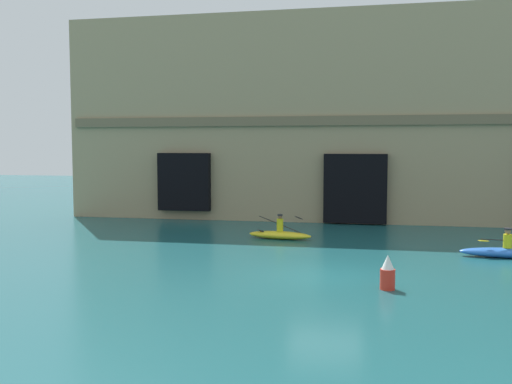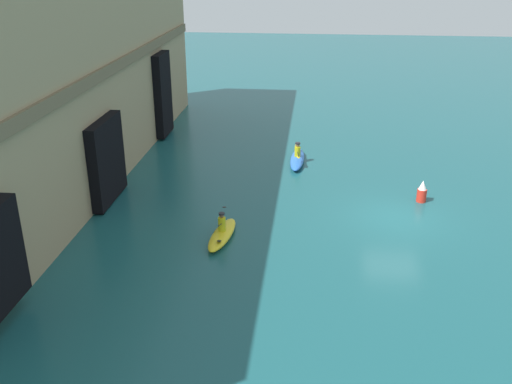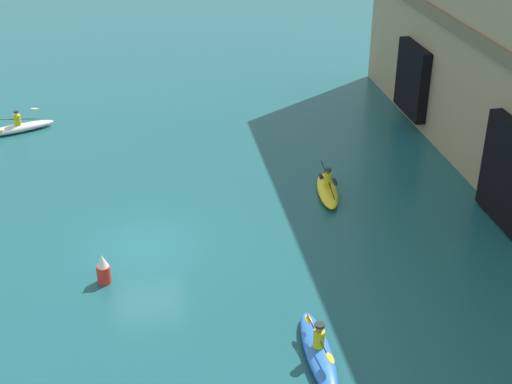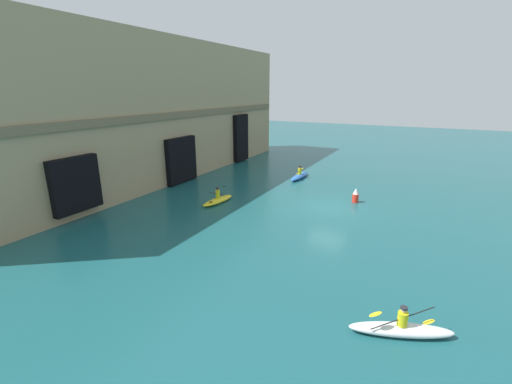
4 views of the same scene
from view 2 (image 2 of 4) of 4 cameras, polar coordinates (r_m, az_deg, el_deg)
name	(u,v)px [view 2 (image 2 of 4)]	position (r m, az deg, el deg)	size (l,w,h in m)	color
ground_plane	(396,218)	(26.10, 13.79, -2.56)	(120.00, 120.00, 0.00)	#195156
cliff_bluff	(31,71)	(27.95, -21.60, 11.20)	(35.60, 6.58, 12.07)	#9E8966
kayak_blue	(297,159)	(31.96, 4.15, 3.34)	(3.59, 0.85, 1.17)	blue
kayak_yellow	(222,234)	(23.54, -3.41, -4.18)	(3.10, 1.15, 1.17)	yellow
marker_buoy	(422,192)	(27.93, 16.27, 0.01)	(0.46, 0.46, 1.07)	red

